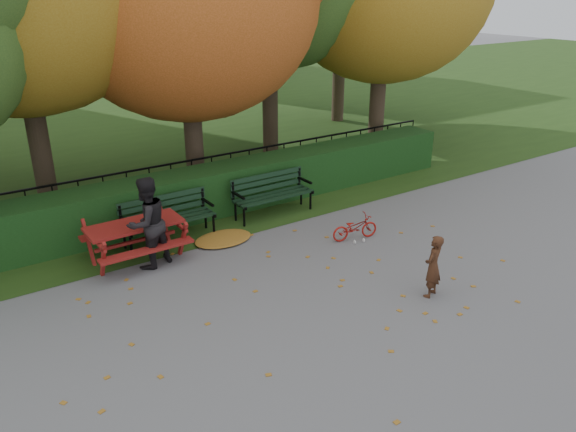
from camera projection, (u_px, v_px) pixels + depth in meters
ground at (339, 301)px, 8.90m from camera, size 90.00×90.00×0.00m
grass_strip at (87, 128)px, 19.60m from camera, size 90.00×90.00×0.00m
hedge at (209, 191)px, 12.15m from camera, size 13.00×0.90×1.00m
iron_fence at (193, 180)px, 12.75m from camera, size 14.00×0.04×1.02m
bench_left at (167, 215)px, 10.86m from camera, size 1.80×0.57×0.88m
bench_right at (271, 191)px, 12.10m from camera, size 1.80×0.57×0.88m
picnic_table at (135, 232)px, 10.04m from camera, size 1.68×1.35×0.81m
leaf_pile at (223, 239)px, 10.99m from camera, size 1.21×0.86×0.08m
leaf_scatter at (327, 293)px, 9.13m from camera, size 9.00×5.70×0.01m
child at (433, 266)px, 8.87m from camera, size 0.45×0.37×1.05m
adult at (147, 223)px, 9.72m from camera, size 0.96×0.85×1.65m
bicycle at (355, 227)px, 10.97m from camera, size 1.00×0.53×0.50m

